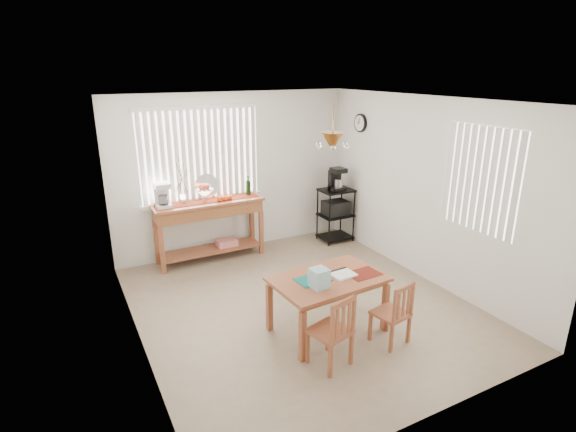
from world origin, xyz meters
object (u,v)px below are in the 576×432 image
chair_right (393,314)px  wire_cart (336,210)px  cart_items (336,179)px  chair_left (333,331)px  sideboard (210,216)px  dining_table (328,284)px

chair_right → wire_cart: bearing=68.0°
cart_items → chair_left: 3.67m
sideboard → chair_left: bearing=-86.2°
dining_table → chair_right: 0.79m
dining_table → wire_cart: bearing=54.7°
wire_cart → dining_table: 2.93m
sideboard → cart_items: size_ratio=4.46×
sideboard → chair_left: 3.24m
wire_cart → chair_right: wire_cart is taller
dining_table → chair_right: bearing=-49.0°
wire_cart → chair_right: size_ratio=1.24×
dining_table → chair_left: 0.70m
cart_items → dining_table: cart_items is taller
sideboard → dining_table: size_ratio=1.31×
sideboard → chair_right: bearing=-72.2°
dining_table → chair_left: bearing=-118.2°
wire_cart → sideboard: bearing=174.0°
dining_table → chair_right: chair_right is taller
wire_cart → cart_items: cart_items is taller
chair_left → chair_right: chair_left is taller
sideboard → wire_cart: sideboard is taller
chair_left → chair_right: size_ratio=1.08×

